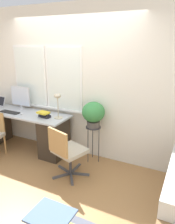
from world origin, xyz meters
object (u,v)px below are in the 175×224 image
monitor (20,97)px  potted_plant (93,113)px  desk_lamp (58,100)px  plant_stand (93,131)px  folding_stool (51,217)px  keyboard (10,112)px  office_chair_swivel (67,151)px  mouse (22,114)px  book_stack (44,114)px

monitor → potted_plant: monitor is taller
desk_lamp → plant_stand: size_ratio=0.69×
potted_plant → folding_stool: 1.91m
monitor → keyboard: monitor is taller
office_chair_swivel → potted_plant: potted_plant is taller
mouse → folding_stool: 2.35m
monitor → keyboard: 0.38m
book_stack → office_chair_swivel: bearing=-29.8°
potted_plant → folding_stool: bearing=-78.2°
office_chair_swivel → monitor: bearing=-5.3°
mouse → book_stack: size_ratio=0.25×
office_chair_swivel → potted_plant: (0.16, 0.63, 0.46)m
book_stack → potted_plant: potted_plant is taller
mouse → book_stack: 0.48m
potted_plant → folding_stool: (0.38, -1.80, -0.52)m
monitor → folding_stool: (2.01, -1.82, -0.61)m
monitor → plant_stand: (1.64, -0.02, -0.42)m
monitor → plant_stand: 1.69m
monitor → office_chair_swivel: bearing=-23.5°
desk_lamp → book_stack: desk_lamp is taller
desk_lamp → plant_stand: desk_lamp is taller
book_stack → office_chair_swivel: book_stack is taller
monitor → potted_plant: 1.64m
potted_plant → folding_stool: potted_plant is taller
mouse → folding_stool: size_ratio=0.14×
potted_plant → monitor: bearing=179.4°
office_chair_swivel → plant_stand: bearing=-86.2°
keyboard → book_stack: book_stack is taller
monitor → desk_lamp: monitor is taller
mouse → folding_stool: mouse is taller
mouse → plant_stand: mouse is taller
book_stack → folding_stool: size_ratio=0.56×
keyboard → desk_lamp: bearing=8.9°
monitor → plant_stand: bearing=-0.6°
mouse → desk_lamp: 0.81m
book_stack → potted_plant: 0.92m
keyboard → desk_lamp: (1.02, 0.16, 0.32)m
office_chair_swivel → potted_plant: size_ratio=1.90×
desk_lamp → office_chair_swivel: bearing=-46.5°
plant_stand → monitor: bearing=179.4°
office_chair_swivel → keyboard: bearing=5.3°
mouse → monitor: bearing=133.0°
plant_stand → desk_lamp: bearing=-168.9°
plant_stand → folding_stool: size_ratio=1.51×
book_stack → desk_lamp: bearing=18.4°
keyboard → potted_plant: potted_plant is taller
book_stack → keyboard: bearing=-174.4°
desk_lamp → plant_stand: 0.82m
potted_plant → keyboard: bearing=-170.3°
keyboard → potted_plant: bearing=9.7°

